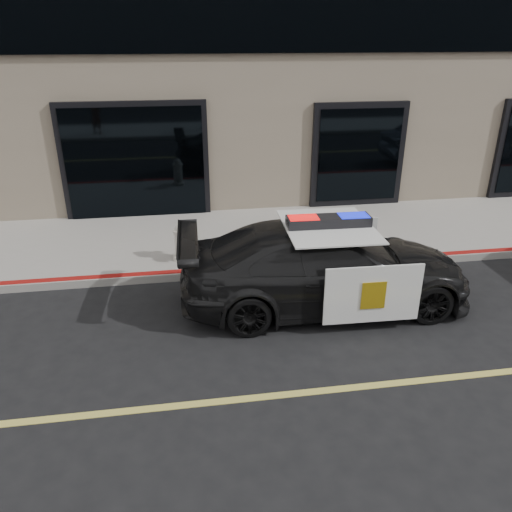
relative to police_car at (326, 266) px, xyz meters
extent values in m
plane|color=black|center=(-2.35, -2.25, -0.72)|extent=(120.00, 120.00, 0.00)
cube|color=gray|center=(-2.35, 3.00, -0.64)|extent=(60.00, 3.50, 0.15)
imported|color=black|center=(0.00, 0.00, -0.01)|extent=(2.25, 4.98, 1.41)
cube|color=white|center=(0.44, -1.03, -0.03)|extent=(1.51, 0.08, 0.94)
cube|color=white|center=(0.50, 1.00, -0.03)|extent=(1.51, 0.08, 0.94)
cube|color=white|center=(0.00, 0.00, 0.71)|extent=(1.46, 1.74, 0.02)
cube|color=gold|center=(0.44, -1.06, -0.03)|extent=(0.38, 0.02, 0.45)
cube|color=black|center=(0.00, 0.00, 0.79)|extent=(1.36, 0.39, 0.16)
cube|color=red|center=(-0.42, 0.01, 0.80)|extent=(0.48, 0.32, 0.15)
cube|color=#0C19CC|center=(0.41, -0.01, 0.80)|extent=(0.48, 0.32, 0.15)
cylinder|color=silver|center=(-2.38, 1.91, -0.53)|extent=(0.35, 0.35, 0.08)
cylinder|color=silver|center=(-2.38, 1.91, -0.24)|extent=(0.26, 0.26, 0.49)
cylinder|color=silver|center=(-2.38, 1.91, 0.02)|extent=(0.30, 0.30, 0.06)
sphere|color=silver|center=(-2.38, 1.91, 0.08)|extent=(0.23, 0.23, 0.23)
cylinder|color=silver|center=(-2.38, 1.91, 0.18)|extent=(0.07, 0.07, 0.07)
cylinder|color=silver|center=(-2.38, 2.08, -0.17)|extent=(0.13, 0.12, 0.13)
cylinder|color=silver|center=(-2.38, 1.75, -0.17)|extent=(0.13, 0.12, 0.13)
cylinder|color=silver|center=(-2.38, 1.72, -0.24)|extent=(0.17, 0.14, 0.17)
camera|label=1|loc=(-2.31, -7.28, 3.59)|focal=35.00mm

